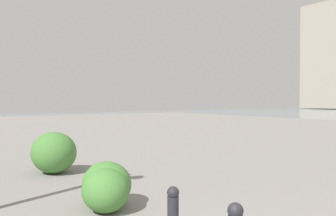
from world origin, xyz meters
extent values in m
sphere|color=#232328|center=(0.88, -0.74, 0.74)|extent=(0.13, 0.13, 0.13)
sphere|color=#232328|center=(1.86, -0.85, 0.66)|extent=(0.13, 0.13, 0.13)
ellipsoid|color=#477F38|center=(6.72, -1.19, 0.46)|extent=(1.08, 0.97, 0.92)
ellipsoid|color=#477F38|center=(3.80, -1.05, 0.34)|extent=(0.81, 0.73, 0.69)
ellipsoid|color=#477F38|center=(3.57, -0.91, 0.32)|extent=(0.75, 0.68, 0.64)
camera|label=1|loc=(-1.05, 1.33, 1.63)|focal=37.59mm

